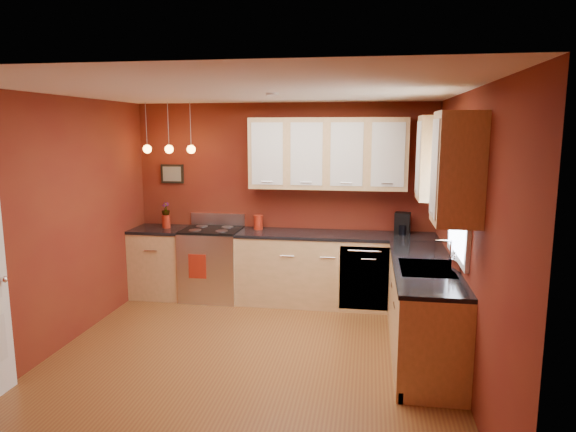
% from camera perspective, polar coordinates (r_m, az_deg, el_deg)
% --- Properties ---
extents(floor, '(4.20, 4.20, 0.00)m').
position_cam_1_polar(floor, '(5.28, -4.40, -15.72)').
color(floor, brown).
rests_on(floor, ground).
extents(ceiling, '(4.00, 4.20, 0.02)m').
position_cam_1_polar(ceiling, '(4.78, -4.82, 13.68)').
color(ceiling, white).
rests_on(ceiling, wall_back).
extents(wall_back, '(4.00, 0.02, 2.60)m').
position_cam_1_polar(wall_back, '(6.90, -0.50, 1.65)').
color(wall_back, maroon).
rests_on(wall_back, floor).
extents(wall_front, '(4.00, 0.02, 2.60)m').
position_cam_1_polar(wall_front, '(2.94, -14.40, -9.76)').
color(wall_front, maroon).
rests_on(wall_front, floor).
extents(wall_left, '(0.02, 4.20, 2.60)m').
position_cam_1_polar(wall_left, '(5.68, -24.62, -0.98)').
color(wall_left, maroon).
rests_on(wall_left, floor).
extents(wall_right, '(0.02, 4.20, 2.60)m').
position_cam_1_polar(wall_right, '(4.81, 19.24, -2.41)').
color(wall_right, maroon).
rests_on(wall_right, floor).
extents(base_cabinets_back_left, '(0.70, 0.60, 0.90)m').
position_cam_1_polar(base_cabinets_back_left, '(7.24, -13.93, -5.11)').
color(base_cabinets_back_left, '#DEAD77').
rests_on(base_cabinets_back_left, floor).
extents(base_cabinets_back_right, '(2.54, 0.60, 0.90)m').
position_cam_1_polar(base_cabinets_back_right, '(6.70, 5.28, -6.07)').
color(base_cabinets_back_right, '#DEAD77').
rests_on(base_cabinets_back_right, floor).
extents(base_cabinets_right, '(0.60, 2.10, 0.90)m').
position_cam_1_polar(base_cabinets_right, '(5.43, 14.73, -10.16)').
color(base_cabinets_right, '#DEAD77').
rests_on(base_cabinets_right, floor).
extents(counter_back_left, '(0.70, 0.62, 0.04)m').
position_cam_1_polar(counter_back_left, '(7.14, -14.08, -1.46)').
color(counter_back_left, black).
rests_on(counter_back_left, base_cabinets_back_left).
extents(counter_back_right, '(2.54, 0.62, 0.04)m').
position_cam_1_polar(counter_back_right, '(6.59, 5.35, -2.13)').
color(counter_back_right, black).
rests_on(counter_back_right, base_cabinets_back_right).
extents(counter_right, '(0.62, 2.10, 0.04)m').
position_cam_1_polar(counter_right, '(5.29, 14.95, -5.36)').
color(counter_right, black).
rests_on(counter_right, base_cabinets_right).
extents(gas_range, '(0.76, 0.64, 1.11)m').
position_cam_1_polar(gas_range, '(6.99, -8.39, -5.20)').
color(gas_range, silver).
rests_on(gas_range, floor).
extents(dishwasher_front, '(0.60, 0.02, 0.80)m').
position_cam_1_polar(dishwasher_front, '(6.41, 8.44, -6.86)').
color(dishwasher_front, silver).
rests_on(dishwasher_front, base_cabinets_back_right).
extents(sink, '(0.50, 0.70, 0.33)m').
position_cam_1_polar(sink, '(5.15, 15.14, -5.84)').
color(sink, '#9A9A9F').
rests_on(sink, counter_right).
extents(window, '(0.06, 1.02, 1.22)m').
position_cam_1_polar(window, '(5.04, 18.61, 2.63)').
color(window, white).
rests_on(window, wall_right).
extents(upper_cabinets_back, '(2.00, 0.35, 0.90)m').
position_cam_1_polar(upper_cabinets_back, '(6.59, 4.43, 6.93)').
color(upper_cabinets_back, '#DEAD77').
rests_on(upper_cabinets_back, wall_back).
extents(upper_cabinets_right, '(0.35, 1.95, 0.90)m').
position_cam_1_polar(upper_cabinets_right, '(5.02, 17.03, 5.68)').
color(upper_cabinets_right, '#DEAD77').
rests_on(upper_cabinets_right, wall_right).
extents(wall_picture, '(0.32, 0.03, 0.26)m').
position_cam_1_polar(wall_picture, '(7.26, -12.73, 4.60)').
color(wall_picture, black).
rests_on(wall_picture, wall_back).
extents(pendant_lights, '(0.71, 0.11, 0.66)m').
position_cam_1_polar(pendant_lights, '(6.89, -13.08, 7.31)').
color(pendant_lights, '#9A9A9F').
rests_on(pendant_lights, ceiling).
extents(red_canister, '(0.13, 0.13, 0.19)m').
position_cam_1_polar(red_canister, '(6.82, -3.33, -0.70)').
color(red_canister, maroon).
rests_on(red_canister, counter_back_right).
extents(red_vase, '(0.11, 0.11, 0.18)m').
position_cam_1_polar(red_vase, '(7.11, -13.39, -0.59)').
color(red_vase, maroon).
rests_on(red_vase, counter_back_left).
extents(flowers, '(0.12, 0.12, 0.19)m').
position_cam_1_polar(flowers, '(7.08, -13.44, 0.72)').
color(flowers, maroon).
rests_on(flowers, red_vase).
extents(coffee_maker, '(0.21, 0.21, 0.27)m').
position_cam_1_polar(coffee_maker, '(6.68, 12.61, -0.88)').
color(coffee_maker, black).
rests_on(coffee_maker, counter_back_right).
extents(soap_pump, '(0.10, 0.10, 0.19)m').
position_cam_1_polar(soap_pump, '(5.07, 18.03, -4.82)').
color(soap_pump, white).
rests_on(soap_pump, counter_right).
extents(dish_towel, '(0.23, 0.02, 0.31)m').
position_cam_1_polar(dish_towel, '(6.70, -10.05, -5.54)').
color(dish_towel, maroon).
rests_on(dish_towel, gas_range).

